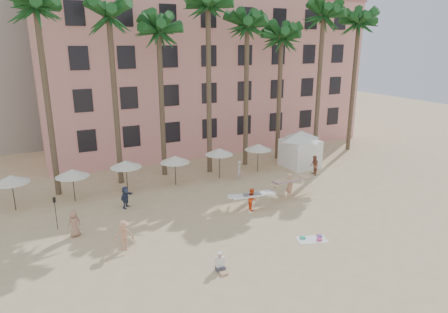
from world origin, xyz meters
TOP-DOWN VIEW (x-y plane):
  - ground at (0.00, 0.00)m, footprint 120.00×120.00m
  - pink_hotel at (7.00, 26.00)m, footprint 35.00×14.00m
  - palm_row at (0.51, 15.00)m, footprint 44.40×5.40m
  - umbrella_row at (-3.00, 12.50)m, footprint 22.50×2.70m
  - cabana at (11.39, 12.18)m, footprint 4.77×4.77m
  - beach_towel at (3.33, -0.23)m, footprint 2.02×1.51m
  - carrier_yellow at (6.03, 6.14)m, footprint 3.19×1.29m
  - carrier_white at (2.24, 5.33)m, footprint 2.93×1.37m
  - beachgoers at (-2.17, 7.46)m, footprint 21.58×8.64m
  - paddle at (-10.53, 7.90)m, footprint 0.18×0.04m
  - seated_man at (-3.17, -0.91)m, footprint 0.45×0.78m

SIDE VIEW (x-z plane):
  - ground at x=0.00m, z-range 0.00..0.00m
  - beach_towel at x=3.33m, z-range -0.04..0.10m
  - seated_man at x=-3.17m, z-range -0.16..0.86m
  - carrier_white at x=2.24m, z-range 0.07..1.64m
  - beachgoers at x=-2.17m, z-range -0.04..1.78m
  - carrier_yellow at x=6.03m, z-range 0.10..2.05m
  - paddle at x=-10.53m, z-range 0.30..2.52m
  - cabana at x=11.39m, z-range 0.32..3.82m
  - umbrella_row at x=-3.00m, z-range 0.97..3.69m
  - pink_hotel at x=7.00m, z-range 0.00..16.00m
  - palm_row at x=0.51m, z-range 4.82..21.12m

